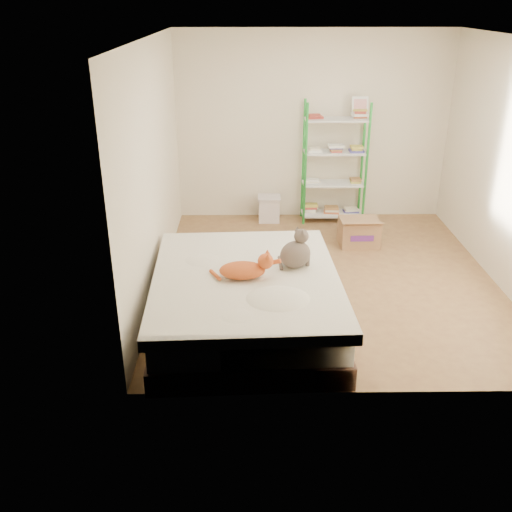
{
  "coord_description": "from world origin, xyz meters",
  "views": [
    {
      "loc": [
        -0.9,
        -5.88,
        2.95
      ],
      "look_at": [
        -0.83,
        -0.75,
        0.62
      ],
      "focal_mm": 40.0,
      "sensor_mm": 36.0,
      "label": 1
    }
  ],
  "objects_px": {
    "grey_cat": "(295,249)",
    "cardboard_box": "(359,232)",
    "white_bin": "(269,209)",
    "orange_cat": "(242,268)",
    "shelf_unit": "(335,166)",
    "bed": "(246,301)"
  },
  "relations": [
    {
      "from": "bed",
      "to": "orange_cat",
      "type": "relative_size",
      "value": 4.44
    },
    {
      "from": "white_bin",
      "to": "cardboard_box",
      "type": "bearing_deg",
      "value": -37.89
    },
    {
      "from": "white_bin",
      "to": "shelf_unit",
      "type": "bearing_deg",
      "value": 1.95
    },
    {
      "from": "cardboard_box",
      "to": "white_bin",
      "type": "height_order",
      "value": "cardboard_box"
    },
    {
      "from": "orange_cat",
      "to": "grey_cat",
      "type": "height_order",
      "value": "grey_cat"
    },
    {
      "from": "orange_cat",
      "to": "grey_cat",
      "type": "xyz_separation_m",
      "value": [
        0.51,
        0.24,
        0.09
      ]
    },
    {
      "from": "bed",
      "to": "cardboard_box",
      "type": "relative_size",
      "value": 4.44
    },
    {
      "from": "grey_cat",
      "to": "cardboard_box",
      "type": "relative_size",
      "value": 0.76
    },
    {
      "from": "bed",
      "to": "shelf_unit",
      "type": "relative_size",
      "value": 1.3
    },
    {
      "from": "cardboard_box",
      "to": "orange_cat",
      "type": "bearing_deg",
      "value": -127.69
    },
    {
      "from": "orange_cat",
      "to": "white_bin",
      "type": "relative_size",
      "value": 1.38
    },
    {
      "from": "orange_cat",
      "to": "cardboard_box",
      "type": "relative_size",
      "value": 1.0
    },
    {
      "from": "grey_cat",
      "to": "cardboard_box",
      "type": "distance_m",
      "value": 2.17
    },
    {
      "from": "orange_cat",
      "to": "cardboard_box",
      "type": "distance_m",
      "value": 2.61
    },
    {
      "from": "shelf_unit",
      "to": "grey_cat",
      "type": "bearing_deg",
      "value": -105.37
    },
    {
      "from": "orange_cat",
      "to": "cardboard_box",
      "type": "xyz_separation_m",
      "value": [
        1.49,
        2.08,
        -0.48
      ]
    },
    {
      "from": "orange_cat",
      "to": "grey_cat",
      "type": "relative_size",
      "value": 1.32
    },
    {
      "from": "shelf_unit",
      "to": "white_bin",
      "type": "distance_m",
      "value": 1.1
    },
    {
      "from": "orange_cat",
      "to": "shelf_unit",
      "type": "xyz_separation_m",
      "value": [
        1.27,
        3.0,
        0.15
      ]
    },
    {
      "from": "grey_cat",
      "to": "white_bin",
      "type": "xyz_separation_m",
      "value": [
        -0.15,
        2.73,
        -0.56
      ]
    },
    {
      "from": "grey_cat",
      "to": "white_bin",
      "type": "relative_size",
      "value": 1.04
    },
    {
      "from": "orange_cat",
      "to": "white_bin",
      "type": "height_order",
      "value": "orange_cat"
    }
  ]
}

